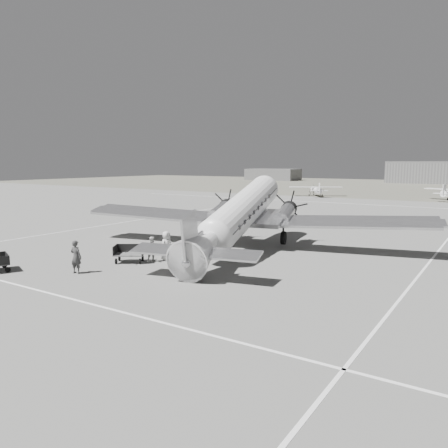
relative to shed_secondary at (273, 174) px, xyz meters
The scene contains 13 objects.
ground 127.49m from the shed_secondary, 64.44° to the right, with size 260.00×260.00×0.00m, color slate.
taxi_line_near 140.25m from the shed_secondary, 66.91° to the right, with size 60.00×0.15×0.01m, color white.
taxi_line_right 133.11m from the shed_secondary, 59.77° to the right, with size 0.15×80.00×0.01m, color white.
taxi_line_left 111.35m from the shed_secondary, 70.59° to the right, with size 0.15×60.00×0.01m, color white.
taxi_line_horizon 93.03m from the shed_secondary, 53.75° to the right, with size 90.00×0.15×0.01m, color white.
grass_infield 58.56m from the shed_secondary, 19.98° to the right, with size 260.00×90.00×0.01m, color #58554A.
shed_secondary is the anchor object (origin of this frame).
dc3_airliner 127.80m from the shed_secondary, 64.48° to the right, with size 26.81×18.60×5.11m, color silver, non-canonical shape.
light_plane_left 75.63m from the shed_secondary, 57.34° to the right, with size 9.89×8.03×2.05m, color silver, non-canonical shape.
baggage_cart_near 132.36m from the shed_secondary, 67.32° to the right, with size 1.95×1.38×1.10m, color #575757, non-canonical shape.
ground_crew 135.51m from the shed_secondary, 68.12° to the right, with size 0.70×0.46×1.92m, color #323232.
ramp_agent 131.97m from the shed_secondary, 66.70° to the right, with size 0.79×0.61×1.62m, color #B2B2B0.
passenger 131.30m from the shed_secondary, 66.40° to the right, with size 0.92×0.60×1.89m, color silver.
Camera 1 is at (15.76, -26.55, 6.28)m, focal length 35.00 mm.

